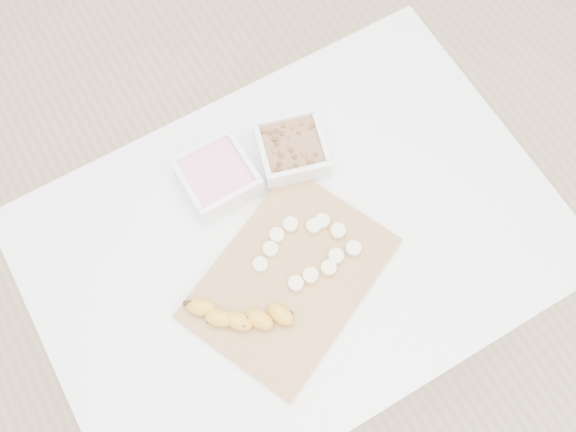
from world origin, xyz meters
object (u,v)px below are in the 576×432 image
table (295,254)px  bowl_granola (292,150)px  cutting_board (290,278)px  banana (243,314)px  bowl_yogurt (217,177)px

table → bowl_granola: 0.22m
bowl_granola → cutting_board: bowl_granola is taller
table → cutting_board: size_ratio=2.70×
banana → cutting_board: bearing=-32.5°
cutting_board → bowl_yogurt: bearing=95.7°
banana → table: bearing=-15.8°
table → bowl_yogurt: (-0.07, 0.18, 0.13)m
cutting_board → bowl_granola: bearing=59.1°
bowl_yogurt → banana: 0.28m
table → bowl_yogurt: bowl_yogurt is taller
table → banana: 0.22m
bowl_yogurt → banana: bearing=-108.3°
cutting_board → banana: (-0.11, -0.02, 0.02)m
bowl_granola → banana: size_ratio=0.85×
bowl_granola → cutting_board: bearing=-120.9°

